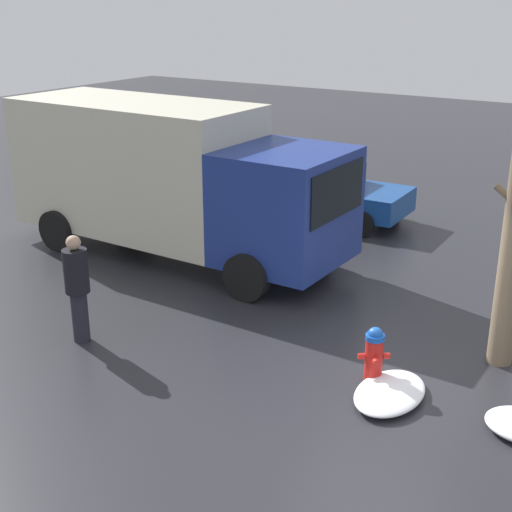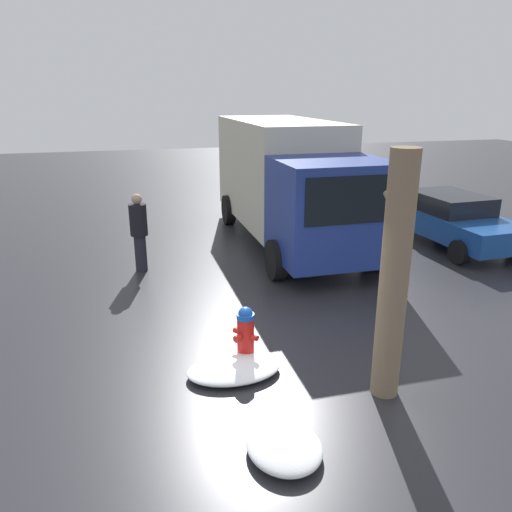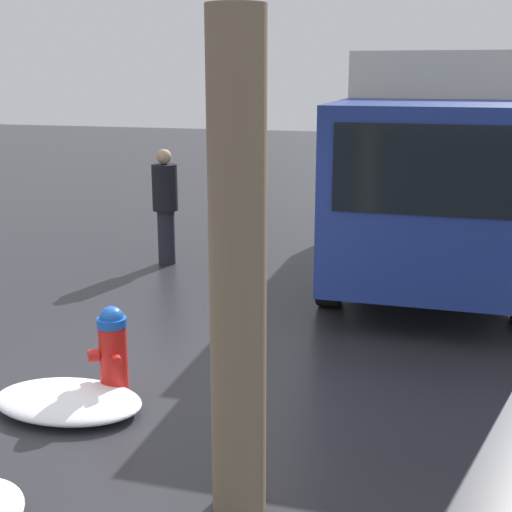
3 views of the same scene
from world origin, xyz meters
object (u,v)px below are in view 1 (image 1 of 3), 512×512
at_px(tree_trunk, 512,259).
at_px(delivery_truck, 169,176).
at_px(fire_hydrant, 374,355).
at_px(pedestrian, 77,285).
at_px(parked_car, 322,190).

bearing_deg(tree_trunk, delivery_truck, -8.34).
bearing_deg(tree_trunk, fire_hydrant, 49.92).
relative_size(pedestrian, parked_car, 0.42).
distance_m(delivery_truck, pedestrian, 4.34).
distance_m(tree_trunk, parked_car, 7.93).
bearing_deg(fire_hydrant, tree_trunk, 104.85).
height_order(fire_hydrant, delivery_truck, delivery_truck).
bearing_deg(pedestrian, tree_trunk, 100.13).
height_order(fire_hydrant, tree_trunk, tree_trunk).
relative_size(fire_hydrant, delivery_truck, 0.12).
bearing_deg(tree_trunk, pedestrian, 26.64).
bearing_deg(fire_hydrant, delivery_truck, -149.54).
distance_m(fire_hydrant, tree_trunk, 2.46).
bearing_deg(delivery_truck, pedestrian, 19.55).
relative_size(fire_hydrant, tree_trunk, 0.26).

